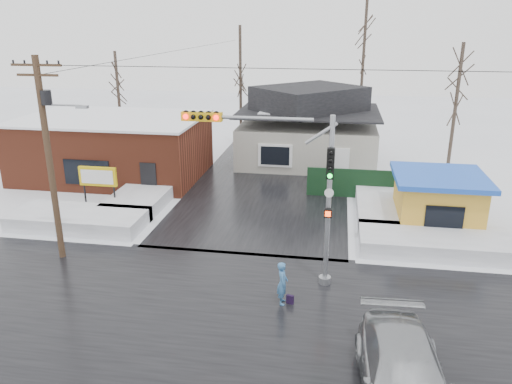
% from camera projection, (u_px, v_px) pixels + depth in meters
% --- Properties ---
extents(ground, '(120.00, 120.00, 0.00)m').
position_uv_depth(ground, '(213.00, 314.00, 18.47)').
color(ground, white).
rests_on(ground, ground).
extents(road_ns, '(10.00, 120.00, 0.02)m').
position_uv_depth(road_ns, '(213.00, 314.00, 18.46)').
color(road_ns, black).
rests_on(road_ns, ground).
extents(road_ew, '(120.00, 10.00, 0.02)m').
position_uv_depth(road_ew, '(213.00, 314.00, 18.46)').
color(road_ew, black).
rests_on(road_ew, ground).
extents(snowbank_nw, '(7.00, 3.00, 0.80)m').
position_uv_depth(snowbank_nw, '(79.00, 219.00, 26.26)').
color(snowbank_nw, white).
rests_on(snowbank_nw, ground).
extents(snowbank_ne, '(7.00, 3.00, 0.80)m').
position_uv_depth(snowbank_ne, '(435.00, 243.00, 23.48)').
color(snowbank_ne, white).
rests_on(snowbank_ne, ground).
extents(snowbank_nside_w, '(3.00, 8.00, 0.80)m').
position_uv_depth(snowbank_nside_w, '(150.00, 191.00, 30.62)').
color(snowbank_nside_w, white).
rests_on(snowbank_nside_w, ground).
extents(snowbank_nside_e, '(3.00, 8.00, 0.80)m').
position_uv_depth(snowbank_nside_e, '(383.00, 204.00, 28.45)').
color(snowbank_nside_e, white).
rests_on(snowbank_nside_e, ground).
extents(traffic_signal, '(6.05, 0.68, 7.00)m').
position_uv_depth(traffic_signal, '(289.00, 177.00, 19.39)').
color(traffic_signal, gray).
rests_on(traffic_signal, ground).
extents(utility_pole, '(3.15, 0.44, 9.00)m').
position_uv_depth(utility_pole, '(49.00, 149.00, 21.30)').
color(utility_pole, '#382619').
rests_on(utility_pole, ground).
extents(brick_building, '(12.20, 8.20, 4.12)m').
position_uv_depth(brick_building, '(114.00, 147.00, 34.42)').
color(brick_building, brown).
rests_on(brick_building, ground).
extents(marquee_sign, '(2.20, 0.21, 2.55)m').
position_uv_depth(marquee_sign, '(98.00, 178.00, 28.09)').
color(marquee_sign, black).
rests_on(marquee_sign, ground).
extents(house, '(10.40, 8.40, 5.76)m').
position_uv_depth(house, '(308.00, 128.00, 37.83)').
color(house, '#A8A597').
rests_on(house, ground).
extents(kiosk, '(4.60, 4.60, 2.88)m').
position_uv_depth(kiosk, '(437.00, 201.00, 25.85)').
color(kiosk, gold).
rests_on(kiosk, ground).
extents(fence, '(8.00, 0.12, 1.80)m').
position_uv_depth(fence, '(373.00, 184.00, 30.24)').
color(fence, black).
rests_on(fence, ground).
extents(tree_far_left, '(3.00, 3.00, 10.00)m').
position_uv_depth(tree_far_left, '(240.00, 51.00, 40.77)').
color(tree_far_left, '#332821').
rests_on(tree_far_left, ground).
extents(tree_far_mid, '(3.00, 3.00, 12.00)m').
position_uv_depth(tree_far_mid, '(365.00, 31.00, 40.57)').
color(tree_far_mid, '#332821').
rests_on(tree_far_mid, ground).
extents(tree_far_right, '(3.00, 3.00, 9.00)m').
position_uv_depth(tree_far_right, '(460.00, 71.00, 32.95)').
color(tree_far_right, '#332821').
rests_on(tree_far_right, ground).
extents(tree_far_west, '(3.00, 3.00, 8.00)m').
position_uv_depth(tree_far_west, '(116.00, 72.00, 40.96)').
color(tree_far_west, '#332821').
rests_on(tree_far_west, ground).
extents(pedestrian, '(0.48, 0.67, 1.72)m').
position_uv_depth(pedestrian, '(282.00, 283.00, 18.90)').
color(pedestrian, teal).
rests_on(pedestrian, ground).
extents(car, '(2.68, 6.01, 1.71)m').
position_uv_depth(car, '(404.00, 379.00, 13.87)').
color(car, '#9DA0A4').
rests_on(car, ground).
extents(shopping_bag, '(0.30, 0.20, 0.35)m').
position_uv_depth(shopping_bag, '(290.00, 300.00, 19.08)').
color(shopping_bag, black).
rests_on(shopping_bag, ground).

